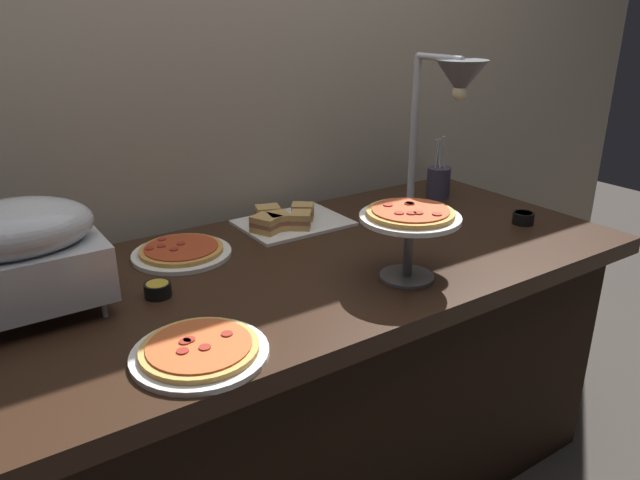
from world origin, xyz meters
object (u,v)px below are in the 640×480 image
(pizza_plate_raised_stand, at_px, (410,222))
(sandwich_platter, at_px, (287,220))
(heat_lamp, at_px, (450,97))
(sauce_cup_near, at_px, (158,289))
(pizza_plate_center, at_px, (182,252))
(chafing_dish, at_px, (20,253))
(sauce_cup_far, at_px, (523,218))
(utensil_holder, at_px, (438,181))
(pizza_plate_front, at_px, (200,351))

(pizza_plate_raised_stand, distance_m, sandwich_platter, 0.52)
(heat_lamp, height_order, sauce_cup_near, heat_lamp)
(pizza_plate_center, xyz_separation_m, pizza_plate_raised_stand, (0.42, -0.46, 0.14))
(chafing_dish, bearing_deg, pizza_plate_raised_stand, -20.99)
(heat_lamp, height_order, pizza_plate_center, heat_lamp)
(sauce_cup_near, xyz_separation_m, sauce_cup_far, (1.15, -0.15, 0.00))
(heat_lamp, height_order, utensil_holder, heat_lamp)
(chafing_dish, bearing_deg, heat_lamp, -4.47)
(chafing_dish, xyz_separation_m, sauce_cup_near, (0.27, -0.06, -0.13))
(chafing_dish, xyz_separation_m, sandwich_platter, (0.78, 0.18, -0.13))
(pizza_plate_raised_stand, height_order, sandwich_platter, pizza_plate_raised_stand)
(heat_lamp, xyz_separation_m, sandwich_platter, (-0.40, 0.27, -0.38))
(heat_lamp, relative_size, pizza_plate_raised_stand, 2.06)
(chafing_dish, height_order, pizza_plate_center, chafing_dish)
(sauce_cup_far, bearing_deg, sauce_cup_near, 172.32)
(pizza_plate_center, distance_m, pizza_plate_raised_stand, 0.64)
(heat_lamp, bearing_deg, pizza_plate_raised_stand, -146.61)
(pizza_plate_center, height_order, sauce_cup_near, sauce_cup_near)
(sandwich_platter, bearing_deg, pizza_plate_raised_stand, -83.38)
(pizza_plate_center, relative_size, sauce_cup_near, 4.24)
(sauce_cup_near, bearing_deg, pizza_plate_raised_stand, -24.29)
(sauce_cup_far, bearing_deg, sandwich_platter, 148.23)
(pizza_plate_front, xyz_separation_m, pizza_plate_center, (0.17, 0.51, -0.00))
(pizza_plate_center, bearing_deg, chafing_dish, -161.04)
(chafing_dish, bearing_deg, sauce_cup_far, -8.81)
(heat_lamp, relative_size, sandwich_platter, 1.56)
(chafing_dish, bearing_deg, sauce_cup_near, -13.59)
(pizza_plate_front, bearing_deg, chafing_dish, 123.63)
(pizza_plate_center, distance_m, sauce_cup_far, 1.07)
(sauce_cup_far, bearing_deg, pizza_plate_front, -172.81)
(utensil_holder, bearing_deg, sauce_cup_far, -86.48)
(pizza_plate_center, height_order, pizza_plate_raised_stand, pizza_plate_raised_stand)
(chafing_dish, xyz_separation_m, sauce_cup_far, (1.42, -0.22, -0.13))
(heat_lamp, xyz_separation_m, pizza_plate_raised_stand, (-0.35, -0.23, -0.25))
(heat_lamp, bearing_deg, pizza_plate_front, -163.56)
(pizza_plate_front, height_order, pizza_plate_raised_stand, pizza_plate_raised_stand)
(pizza_plate_center, bearing_deg, utensil_holder, 0.05)
(pizza_plate_center, height_order, sauce_cup_far, sauce_cup_far)
(sauce_cup_far, bearing_deg, utensil_holder, 93.52)
(chafing_dish, bearing_deg, sandwich_platter, 12.88)
(sauce_cup_near, bearing_deg, heat_lamp, -1.71)
(chafing_dish, distance_m, heat_lamp, 1.21)
(pizza_plate_center, bearing_deg, sauce_cup_near, -124.60)
(chafing_dish, height_order, utensil_holder, chafing_dish)
(pizza_plate_front, xyz_separation_m, sauce_cup_far, (1.17, 0.15, 0.01))
(sauce_cup_near, xyz_separation_m, utensil_holder, (1.13, 0.21, 0.04))
(utensil_holder, bearing_deg, pizza_plate_front, -156.10)
(pizza_plate_front, height_order, sauce_cup_far, sauce_cup_far)
(heat_lamp, bearing_deg, utensil_holder, 47.31)
(utensil_holder, bearing_deg, sauce_cup_near, -169.59)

